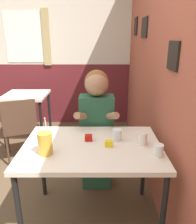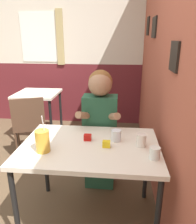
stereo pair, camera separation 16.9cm
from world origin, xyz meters
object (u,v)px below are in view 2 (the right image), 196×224
object	(u,v)px
chair_near_window	(29,122)
background_table	(38,99)
main_table	(90,152)
person_seated	(100,126)
cocktail_pitcher	(43,141)

from	to	relation	value
chair_near_window	background_table	bearing A→B (deg)	77.28
main_table	background_table	bearing A→B (deg)	122.52
chair_near_window	person_seated	size ratio (longest dim) A/B	0.68
background_table	chair_near_window	bearing A→B (deg)	-80.80
main_table	cocktail_pitcher	size ratio (longest dim) A/B	3.81
chair_near_window	main_table	bearing A→B (deg)	-69.11
chair_near_window	person_seated	xyz separation A→B (m)	(0.98, -0.50, 0.20)
background_table	cocktail_pitcher	world-z (taller)	cocktail_pitcher
main_table	person_seated	world-z (taller)	person_seated
main_table	chair_near_window	bearing A→B (deg)	132.81
background_table	main_table	bearing A→B (deg)	-57.48
main_table	background_table	size ratio (longest dim) A/B	1.46
chair_near_window	cocktail_pitcher	size ratio (longest dim) A/B	2.98
background_table	person_seated	distance (m)	1.56
cocktail_pitcher	person_seated	bearing A→B (deg)	60.65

